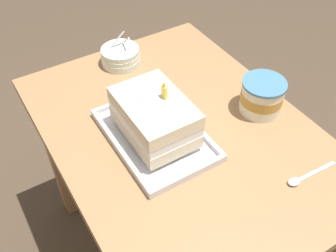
{
  "coord_description": "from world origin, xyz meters",
  "views": [
    {
      "loc": [
        0.65,
        -0.44,
        1.51
      ],
      "look_at": [
        -0.01,
        -0.04,
        0.74
      ],
      "focal_mm": 41.82,
      "sensor_mm": 36.0,
      "label": 1
    }
  ],
  "objects_px": {
    "foil_tray": "(155,136)",
    "ice_cream_tub": "(262,96)",
    "bowl_stack": "(121,56)",
    "serving_spoon_near_tray": "(300,179)",
    "birthday_cake": "(155,117)"
  },
  "relations": [
    {
      "from": "bowl_stack",
      "to": "serving_spoon_near_tray",
      "type": "bearing_deg",
      "value": 12.84
    },
    {
      "from": "ice_cream_tub",
      "to": "serving_spoon_near_tray",
      "type": "height_order",
      "value": "ice_cream_tub"
    },
    {
      "from": "foil_tray",
      "to": "birthday_cake",
      "type": "distance_m",
      "value": 0.07
    },
    {
      "from": "birthday_cake",
      "to": "ice_cream_tub",
      "type": "bearing_deg",
      "value": 79.16
    },
    {
      "from": "birthday_cake",
      "to": "foil_tray",
      "type": "bearing_deg",
      "value": -90.0
    },
    {
      "from": "serving_spoon_near_tray",
      "to": "bowl_stack",
      "type": "bearing_deg",
      "value": -167.16
    },
    {
      "from": "serving_spoon_near_tray",
      "to": "foil_tray",
      "type": "bearing_deg",
      "value": -143.64
    },
    {
      "from": "birthday_cake",
      "to": "serving_spoon_near_tray",
      "type": "bearing_deg",
      "value": 36.36
    },
    {
      "from": "ice_cream_tub",
      "to": "serving_spoon_near_tray",
      "type": "relative_size",
      "value": 0.82
    },
    {
      "from": "birthday_cake",
      "to": "bowl_stack",
      "type": "distance_m",
      "value": 0.38
    },
    {
      "from": "birthday_cake",
      "to": "serving_spoon_near_tray",
      "type": "distance_m",
      "value": 0.41
    },
    {
      "from": "foil_tray",
      "to": "bowl_stack",
      "type": "height_order",
      "value": "bowl_stack"
    },
    {
      "from": "foil_tray",
      "to": "ice_cream_tub",
      "type": "xyz_separation_m",
      "value": [
        0.06,
        0.33,
        0.05
      ]
    },
    {
      "from": "foil_tray",
      "to": "bowl_stack",
      "type": "distance_m",
      "value": 0.38
    },
    {
      "from": "ice_cream_tub",
      "to": "foil_tray",
      "type": "bearing_deg",
      "value": -100.83
    }
  ]
}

